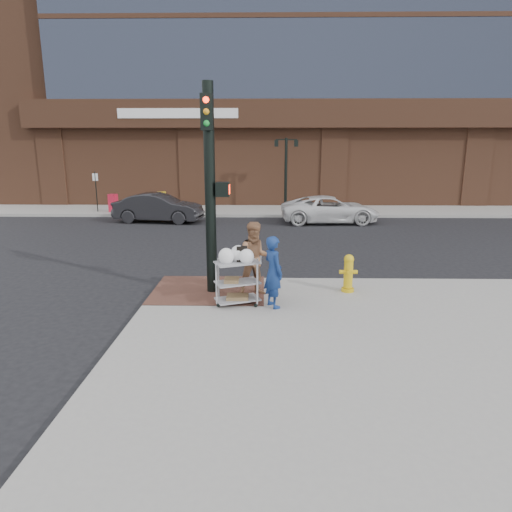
{
  "coord_description": "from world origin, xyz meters",
  "views": [
    {
      "loc": [
        0.8,
        -10.14,
        3.71
      ],
      "look_at": [
        0.61,
        0.03,
        1.25
      ],
      "focal_mm": 32.0,
      "sensor_mm": 36.0,
      "label": 1
    }
  ],
  "objects_px": {
    "woman_blue": "(273,272)",
    "pedestrian_tan": "(256,259)",
    "lamp_post": "(286,166)",
    "utility_cart": "(237,278)",
    "minivan_white": "(330,210)",
    "fire_hydrant": "(348,273)",
    "traffic_signal_pole": "(211,184)",
    "sedan_dark": "(158,208)"
  },
  "relations": [
    {
      "from": "lamp_post",
      "to": "utility_cart",
      "type": "height_order",
      "value": "lamp_post"
    },
    {
      "from": "traffic_signal_pole",
      "to": "utility_cart",
      "type": "bearing_deg",
      "value": -54.34
    },
    {
      "from": "traffic_signal_pole",
      "to": "sedan_dark",
      "type": "xyz_separation_m",
      "value": [
        -4.0,
        11.6,
        -2.11
      ]
    },
    {
      "from": "woman_blue",
      "to": "pedestrian_tan",
      "type": "xyz_separation_m",
      "value": [
        -0.41,
        0.85,
        0.09
      ]
    },
    {
      "from": "traffic_signal_pole",
      "to": "sedan_dark",
      "type": "distance_m",
      "value": 12.45
    },
    {
      "from": "minivan_white",
      "to": "lamp_post",
      "type": "bearing_deg",
      "value": 25.87
    },
    {
      "from": "utility_cart",
      "to": "pedestrian_tan",
      "type": "bearing_deg",
      "value": 59.94
    },
    {
      "from": "woman_blue",
      "to": "pedestrian_tan",
      "type": "height_order",
      "value": "pedestrian_tan"
    },
    {
      "from": "sedan_dark",
      "to": "minivan_white",
      "type": "height_order",
      "value": "sedan_dark"
    },
    {
      "from": "woman_blue",
      "to": "sedan_dark",
      "type": "relative_size",
      "value": 0.38
    },
    {
      "from": "lamp_post",
      "to": "woman_blue",
      "type": "height_order",
      "value": "lamp_post"
    },
    {
      "from": "pedestrian_tan",
      "to": "fire_hydrant",
      "type": "height_order",
      "value": "pedestrian_tan"
    },
    {
      "from": "lamp_post",
      "to": "fire_hydrant",
      "type": "xyz_separation_m",
      "value": [
        0.9,
        -15.16,
        -1.98
      ]
    },
    {
      "from": "sedan_dark",
      "to": "utility_cart",
      "type": "bearing_deg",
      "value": -152.93
    },
    {
      "from": "woman_blue",
      "to": "fire_hydrant",
      "type": "distance_m",
      "value": 2.24
    },
    {
      "from": "traffic_signal_pole",
      "to": "pedestrian_tan",
      "type": "bearing_deg",
      "value": -12.06
    },
    {
      "from": "fire_hydrant",
      "to": "lamp_post",
      "type": "bearing_deg",
      "value": 93.41
    },
    {
      "from": "minivan_white",
      "to": "fire_hydrant",
      "type": "height_order",
      "value": "minivan_white"
    },
    {
      "from": "lamp_post",
      "to": "fire_hydrant",
      "type": "bearing_deg",
      "value": -86.59
    },
    {
      "from": "woman_blue",
      "to": "utility_cart",
      "type": "distance_m",
      "value": 0.85
    },
    {
      "from": "lamp_post",
      "to": "minivan_white",
      "type": "xyz_separation_m",
      "value": [
        2.03,
        -3.72,
        -1.95
      ]
    },
    {
      "from": "woman_blue",
      "to": "minivan_white",
      "type": "relative_size",
      "value": 0.34
    },
    {
      "from": "woman_blue",
      "to": "fire_hydrant",
      "type": "height_order",
      "value": "woman_blue"
    },
    {
      "from": "utility_cart",
      "to": "fire_hydrant",
      "type": "relative_size",
      "value": 1.43
    },
    {
      "from": "traffic_signal_pole",
      "to": "fire_hydrant",
      "type": "distance_m",
      "value": 4.03
    },
    {
      "from": "lamp_post",
      "to": "sedan_dark",
      "type": "distance_m",
      "value": 7.66
    },
    {
      "from": "woman_blue",
      "to": "sedan_dark",
      "type": "bearing_deg",
      "value": -5.74
    },
    {
      "from": "lamp_post",
      "to": "fire_hydrant",
      "type": "distance_m",
      "value": 15.31
    },
    {
      "from": "traffic_signal_pole",
      "to": "utility_cart",
      "type": "distance_m",
      "value": 2.36
    },
    {
      "from": "woman_blue",
      "to": "fire_hydrant",
      "type": "xyz_separation_m",
      "value": [
        1.9,
        1.15,
        -0.33
      ]
    },
    {
      "from": "minivan_white",
      "to": "woman_blue",
      "type": "bearing_deg",
      "value": 163.73
    },
    {
      "from": "lamp_post",
      "to": "pedestrian_tan",
      "type": "height_order",
      "value": "lamp_post"
    },
    {
      "from": "minivan_white",
      "to": "fire_hydrant",
      "type": "bearing_deg",
      "value": 171.6
    },
    {
      "from": "lamp_post",
      "to": "utility_cart",
      "type": "xyz_separation_m",
      "value": [
        -1.81,
        -16.16,
        -1.85
      ]
    },
    {
      "from": "traffic_signal_pole",
      "to": "lamp_post",
      "type": "bearing_deg",
      "value": 80.76
    },
    {
      "from": "sedan_dark",
      "to": "utility_cart",
      "type": "xyz_separation_m",
      "value": [
        4.67,
        -12.53,
        0.05
      ]
    },
    {
      "from": "lamp_post",
      "to": "traffic_signal_pole",
      "type": "distance_m",
      "value": 15.43
    },
    {
      "from": "lamp_post",
      "to": "minivan_white",
      "type": "distance_m",
      "value": 4.66
    },
    {
      "from": "lamp_post",
      "to": "sedan_dark",
      "type": "height_order",
      "value": "lamp_post"
    },
    {
      "from": "woman_blue",
      "to": "fire_hydrant",
      "type": "bearing_deg",
      "value": -87.82
    },
    {
      "from": "lamp_post",
      "to": "fire_hydrant",
      "type": "relative_size",
      "value": 4.2
    },
    {
      "from": "lamp_post",
      "to": "traffic_signal_pole",
      "type": "height_order",
      "value": "traffic_signal_pole"
    }
  ]
}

